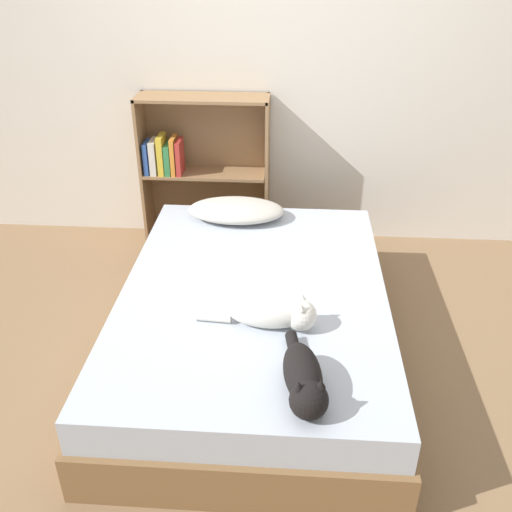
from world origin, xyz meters
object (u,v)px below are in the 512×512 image
(bed, at_px, (254,321))
(cat_dark, at_px, (304,380))
(bookshelf, at_px, (200,168))
(cat_light, at_px, (273,313))
(pillow, at_px, (236,210))

(bed, xyz_separation_m, cat_dark, (0.24, -0.73, 0.28))
(bed, distance_m, bookshelf, 1.39)
(cat_light, relative_size, bookshelf, 0.53)
(cat_light, bearing_deg, pillow, 108.41)
(bed, height_order, cat_dark, cat_dark)
(bed, bearing_deg, cat_light, -70.36)
(pillow, relative_size, bookshelf, 0.57)
(cat_light, bearing_deg, cat_dark, -68.30)
(pillow, bearing_deg, bed, -77.94)
(bed, xyz_separation_m, bookshelf, (-0.46, 1.27, 0.34))
(pillow, height_order, bookshelf, bookshelf)
(cat_dark, height_order, bookshelf, bookshelf)
(cat_dark, relative_size, bookshelf, 0.50)
(bookshelf, bearing_deg, cat_dark, -70.54)
(bed, xyz_separation_m, pillow, (-0.17, 0.78, 0.26))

